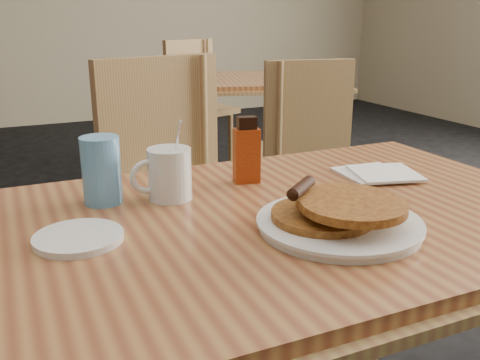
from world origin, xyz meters
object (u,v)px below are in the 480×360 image
object	(u,v)px
neighbor_table	(237,85)
syrup_bottle	(247,152)
blue_tumbler	(101,170)
coffee_mug	(168,173)
pancake_plate	(339,216)
chair_main_far	(171,182)
main_table	(289,231)
chair_neighbor_far	(194,93)
chair_neighbor_near	(297,137)

from	to	relation	value
neighbor_table	syrup_bottle	bearing A→B (deg)	-113.91
blue_tumbler	coffee_mug	bearing A→B (deg)	-14.78
syrup_bottle	coffee_mug	bearing A→B (deg)	-158.38
pancake_plate	coffee_mug	distance (m)	0.37
chair_main_far	pancake_plate	distance (m)	0.89
main_table	chair_neighbor_far	size ratio (longest dim) A/B	1.28
chair_main_far	coffee_mug	world-z (taller)	chair_main_far
main_table	coffee_mug	bearing A→B (deg)	139.33
chair_neighbor_far	chair_neighbor_near	size ratio (longest dim) A/B	1.01
chair_neighbor_near	syrup_bottle	world-z (taller)	chair_neighbor_near
main_table	syrup_bottle	world-z (taller)	syrup_bottle
chair_main_far	syrup_bottle	xyz separation A→B (m)	(0.01, -0.55, 0.23)
chair_neighbor_near	chair_neighbor_far	bearing A→B (deg)	102.09
syrup_bottle	blue_tumbler	size ratio (longest dim) A/B	1.10
pancake_plate	blue_tumbler	distance (m)	0.48
main_table	chair_neighbor_far	world-z (taller)	chair_neighbor_far
main_table	blue_tumbler	world-z (taller)	blue_tumbler
neighbor_table	syrup_bottle	xyz separation A→B (m)	(-0.81, -1.84, 0.11)
pancake_plate	chair_neighbor_far	bearing A→B (deg)	74.93
chair_main_far	chair_neighbor_far	xyz separation A→B (m)	(0.83, 2.05, -0.03)
main_table	neighbor_table	xyz separation A→B (m)	(0.82, 2.04, -0.00)
chair_neighbor_far	syrup_bottle	bearing A→B (deg)	-125.62
main_table	syrup_bottle	bearing A→B (deg)	89.47
main_table	chair_main_far	distance (m)	0.76
chair_neighbor_far	coffee_mug	bearing A→B (deg)	-129.20
blue_tumbler	main_table	bearing A→B (deg)	-31.88
chair_neighbor_near	chair_main_far	bearing A→B (deg)	-132.26
chair_neighbor_near	coffee_mug	xyz separation A→B (m)	(-0.99, -1.15, 0.26)
main_table	chair_neighbor_near	bearing A→B (deg)	58.73
chair_neighbor_far	coffee_mug	size ratio (longest dim) A/B	5.53
pancake_plate	blue_tumbler	bearing A→B (deg)	138.10
chair_main_far	chair_neighbor_near	distance (m)	0.99
chair_neighbor_far	pancake_plate	size ratio (longest dim) A/B	3.14
chair_neighbor_far	pancake_plate	world-z (taller)	chair_neighbor_far
chair_neighbor_far	coffee_mug	distance (m)	2.84
chair_neighbor_near	syrup_bottle	size ratio (longest dim) A/B	6.07
syrup_bottle	blue_tumbler	bearing A→B (deg)	-168.47
chair_main_far	pancake_plate	world-z (taller)	chair_main_far
neighbor_table	coffee_mug	size ratio (longest dim) A/B	8.05
chair_neighbor_near	pancake_plate	xyz separation A→B (m)	(-0.77, -1.43, 0.23)
main_table	chair_neighbor_far	bearing A→B (deg)	73.71
neighbor_table	coffee_mug	world-z (taller)	coffee_mug
chair_neighbor_far	chair_neighbor_near	bearing A→B (deg)	-108.98
chair_neighbor_near	blue_tumbler	size ratio (longest dim) A/B	6.69
pancake_plate	blue_tumbler	size ratio (longest dim) A/B	2.16
chair_neighbor_far	pancake_plate	bearing A→B (deg)	-123.24
chair_main_far	pancake_plate	size ratio (longest dim) A/B	3.32
neighbor_table	syrup_bottle	distance (m)	2.01
coffee_mug	chair_main_far	bearing A→B (deg)	86.65
main_table	neighbor_table	bearing A→B (deg)	68.19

